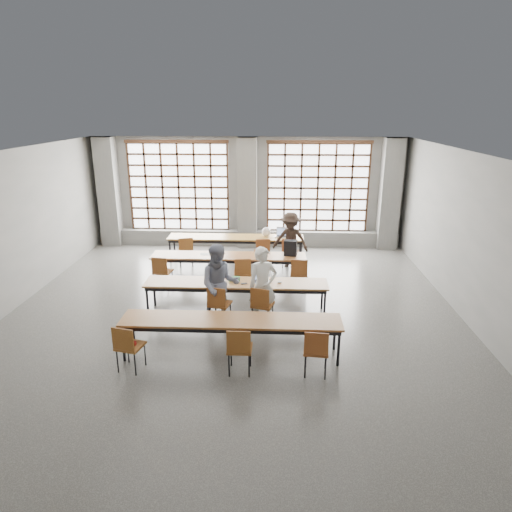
{
  "coord_description": "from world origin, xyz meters",
  "views": [
    {
      "loc": [
        0.92,
        -9.22,
        4.38
      ],
      "look_at": [
        0.49,
        0.4,
        1.23
      ],
      "focal_mm": 32.0,
      "sensor_mm": 36.0,
      "label": 1
    }
  ],
  "objects": [
    {
      "name": "chair_near_left",
      "position": [
        -1.58,
        -2.4,
        0.54
      ],
      "size": [
        0.51,
        0.51,
        0.88
      ],
      "color": "brown",
      "rests_on": "floor"
    },
    {
      "name": "chair_mid_left",
      "position": [
        -1.9,
        1.33,
        0.54
      ],
      "size": [
        0.48,
        0.48,
        0.88
      ],
      "color": "maroon",
      "rests_on": "floor"
    },
    {
      "name": "column_left",
      "position": [
        -4.5,
        5.22,
        1.75
      ],
      "size": [
        0.6,
        0.55,
        3.5
      ],
      "primitive_type": "cube",
      "color": "#5C5C59",
      "rests_on": "floor"
    },
    {
      "name": "student_male",
      "position": [
        0.67,
        -0.44,
        0.84
      ],
      "size": [
        0.71,
        0.57,
        1.68
      ],
      "primitive_type": "imported",
      "rotation": [
        0.0,
        0.0,
        0.31
      ],
      "color": "silver",
      "rests_on": "floor"
    },
    {
      "name": "red_pouch",
      "position": [
        -1.57,
        -2.33,
        0.5
      ],
      "size": [
        0.2,
        0.09,
        0.06
      ],
      "primitive_type": "cube",
      "rotation": [
        0.0,
        0.0,
        -0.04
      ],
      "color": "maroon",
      "rests_on": "chair_near_left"
    },
    {
      "name": "phone",
      "position": [
        0.25,
        -0.04,
        0.74
      ],
      "size": [
        0.14,
        0.1,
        0.01
      ],
      "primitive_type": "cube",
      "rotation": [
        0.0,
        0.0,
        0.31
      ],
      "color": "black",
      "rests_on": "desk_row_c"
    },
    {
      "name": "plastic_bag",
      "position": [
        0.64,
        3.77,
        0.87
      ],
      "size": [
        0.27,
        0.23,
        0.29
      ],
      "primitive_type": "ellipsoid",
      "rotation": [
        0.0,
        0.0,
        0.07
      ],
      "color": "white",
      "rests_on": "desk_row_a"
    },
    {
      "name": "backpack",
      "position": [
        1.31,
        2.01,
        0.93
      ],
      "size": [
        0.35,
        0.26,
        0.4
      ],
      "primitive_type": "cube",
      "rotation": [
        0.0,
        0.0,
        -0.19
      ],
      "color": "black",
      "rests_on": "desk_row_b"
    },
    {
      "name": "ceiling",
      "position": [
        0.0,
        0.0,
        3.5
      ],
      "size": [
        11.0,
        11.0,
        0.0
      ],
      "primitive_type": "plane",
      "rotation": [
        3.14,
        0.0,
        0.0
      ],
      "color": "silver",
      "rests_on": "floor"
    },
    {
      "name": "chair_mid_right",
      "position": [
        1.51,
        1.33,
        0.54
      ],
      "size": [
        0.43,
        0.43,
        0.88
      ],
      "color": "brown",
      "rests_on": "floor"
    },
    {
      "name": "green_box",
      "position": [
        0.02,
        0.14,
        0.78
      ],
      "size": [
        0.25,
        0.1,
        0.09
      ],
      "primitive_type": "cube",
      "rotation": [
        0.0,
        0.0,
        0.05
      ],
      "color": "#2B8538",
      "rests_on": "desk_row_c"
    },
    {
      "name": "chair_back_mid",
      "position": [
        0.55,
        3.09,
        0.54
      ],
      "size": [
        0.47,
        0.48,
        0.88
      ],
      "color": "brown",
      "rests_on": "floor"
    },
    {
      "name": "student_back",
      "position": [
        1.34,
        3.22,
        0.79
      ],
      "size": [
        1.15,
        0.85,
        1.59
      ],
      "primitive_type": "imported",
      "rotation": [
        0.0,
        0.0,
        -0.28
      ],
      "color": "black",
      "rests_on": "floor"
    },
    {
      "name": "wall_right",
      "position": [
        5.0,
        0.0,
        1.75
      ],
      "size": [
        0.0,
        11.0,
        11.0
      ],
      "primitive_type": "plane",
      "rotation": [
        1.57,
        0.0,
        -1.57
      ],
      "color": "slate",
      "rests_on": "floor"
    },
    {
      "name": "desk_row_b",
      "position": [
        -0.29,
        1.96,
        0.66
      ],
      "size": [
        4.0,
        0.7,
        0.73
      ],
      "color": "brown",
      "rests_on": "floor"
    },
    {
      "name": "student_female",
      "position": [
        -0.23,
        -0.44,
        0.86
      ],
      "size": [
        0.91,
        0.75,
        1.73
      ],
      "primitive_type": "imported",
      "rotation": [
        0.0,
        0.0,
        0.12
      ],
      "color": "#1A254E",
      "rests_on": "floor"
    },
    {
      "name": "wall_front",
      "position": [
        0.0,
        -5.5,
        1.75
      ],
      "size": [
        10.0,
        0.0,
        10.0
      ],
      "primitive_type": "plane",
      "rotation": [
        -1.57,
        0.0,
        0.0
      ],
      "color": "slate",
      "rests_on": "floor"
    },
    {
      "name": "desk_row_a",
      "position": [
        -0.26,
        3.72,
        0.66
      ],
      "size": [
        4.0,
        0.7,
        0.73
      ],
      "color": "brown",
      "rests_on": "floor"
    },
    {
      "name": "chair_mid_centre",
      "position": [
        0.12,
        1.33,
        0.54
      ],
      "size": [
        0.47,
        0.47,
        0.88
      ],
      "color": "brown",
      "rests_on": "floor"
    },
    {
      "name": "floor",
      "position": [
        0.0,
        0.0,
        0.0
      ],
      "size": [
        11.0,
        11.0,
        0.0
      ],
      "primitive_type": "plane",
      "color": "#474745",
      "rests_on": "ground"
    },
    {
      "name": "laptop_back",
      "position": [
        1.11,
        3.83,
        0.79
      ],
      "size": [
        0.41,
        0.37,
        0.26
      ],
      "color": "#BABABF",
      "rests_on": "desk_row_a"
    },
    {
      "name": "wall_back",
      "position": [
        0.0,
        5.5,
        1.75
      ],
      "size": [
        10.0,
        0.0,
        10.0
      ],
      "primitive_type": "plane",
      "rotation": [
        1.57,
        0.0,
        0.0
      ],
      "color": "slate",
      "rests_on": "floor"
    },
    {
      "name": "window_left",
      "position": [
        -2.25,
        5.42,
        1.9
      ],
      "size": [
        3.32,
        0.12,
        3.0
      ],
      "color": "white",
      "rests_on": "wall_back"
    },
    {
      "name": "desk_row_c",
      "position": [
        0.07,
        0.06,
        0.66
      ],
      "size": [
        4.0,
        0.7,
        0.73
      ],
      "color": "brown",
      "rests_on": "floor"
    },
    {
      "name": "mouse",
      "position": [
        1.02,
        0.04,
        0.75
      ],
      "size": [
        0.11,
        0.08,
        0.04
      ],
      "primitive_type": "ellipsoid",
      "rotation": [
        0.0,
        0.0,
        0.14
      ],
      "color": "white",
      "rests_on": "desk_row_c"
    },
    {
      "name": "wall_left",
      "position": [
        -5.0,
        0.0,
        1.75
      ],
      "size": [
        0.0,
        11.0,
        11.0
      ],
      "primitive_type": "plane",
      "rotation": [
        1.57,
        0.0,
        1.57
      ],
      "color": "slate",
      "rests_on": "floor"
    },
    {
      "name": "chair_back_right",
      "position": [
        1.32,
        3.09,
        0.54
      ],
      "size": [
        0.51,
        0.52,
        0.88
      ],
      "color": "maroon",
      "rests_on": "floor"
    },
    {
      "name": "desk_row_d",
      "position": [
        0.13,
        -1.78,
        0.66
      ],
      "size": [
        4.0,
        0.7,
        0.73
      ],
      "color": "brown",
      "rests_on": "floor"
    },
    {
      "name": "paper_sheet_a",
      "position": [
        -0.89,
        2.01,
        0.73
      ],
      "size": [
        0.3,
        0.22,
        0.0
      ],
      "primitive_type": "cube",
      "rotation": [
        0.0,
        0.0,
        -0.02
      ],
      "color": "white",
      "rests_on": "desk_row_b"
    },
    {
      "name": "chair_near_mid",
      "position": [
        0.33,
        -2.41,
        0.54
      ],
      "size": [
        0.42,
        0.43,
        0.88
      ],
      "color": "brown",
      "rests_on": "floor"
    },
    {
      "name": "chair_front_left",
      "position": [
        -0.25,
        -0.57,
        0.54
      ],
      "size": [
        0.51,
        0.51,
        0.88
      ],
      "color": "brown",
      "rests_on": "floor"
    },
    {
      "name": "chair_near_right",
      "position": [
        1.63,
        -2.4,
        0.54
      ],
      "size": [
        0.46,
        0.46,
        0.88
      ],
      "color": "brown",
      "rests_on": "floor"
    },
    {
      "name": "column_mid",
      "position": [
        0.0,
        5.22,
        1.75
      ],
      "size": [
        0.6,
        0.55,
        3.5
      ],
      "primitive_type": "cube",
      "color": "#5C5C59",
      "rests_on": "floor"
    },
    {
      "name": "chair_front_right",
      "position": [
        0.65,
        -0.57,
        0.54
      ],
      "size": [
        0.52,
        0.52,
        0.88
      ],
      "color": "brown",
      "rests_on": "floor"
    },
    {
      "name": "paper_sheet_b",
      "position": [
        -0.59,
        1.91,
        0.73
      ],
      "size": [
        0.3,
        0.22,
        0.0
      ],
      "primitive_type": "cube",
      "rotation": [
        0.0,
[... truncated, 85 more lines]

